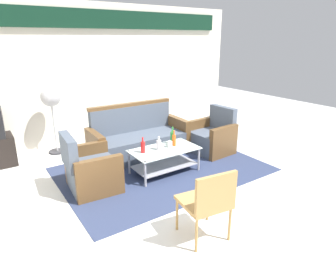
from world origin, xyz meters
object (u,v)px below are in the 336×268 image
Objects in this scene: bottle_orange at (174,140)px; bottle_green at (172,137)px; couch at (139,140)px; armchair_right at (212,138)px; wicker_chair at (208,200)px; coffee_table at (164,157)px; cup at (170,144)px; armchair_left at (91,171)px; bottle_red at (143,147)px; pedestal_fan at (51,101)px; bottle_clear at (159,145)px.

bottle_green is (0.04, 0.10, 0.01)m from bottle_orange.
couch reaches higher than bottle_green.
armchair_right reaches higher than wicker_chair.
wicker_chair is (-0.55, -1.67, 0.22)m from coffee_table.
bottle_orange is (-1.05, -0.22, 0.22)m from armchair_right.
cup is at bearing 76.02° from wicker_chair.
armchair_left is 1.00× the size of armchair_right.
coffee_table is at bearing 79.49° from wicker_chair.
bottle_green is at bearing 7.16° from bottle_red.
armchair_left is 1.33m from cup.
pedestal_fan reaches higher than wicker_chair.
coffee_table is at bearing -169.64° from bottle_orange.
bottle_red is 1.75m from wicker_chair.
armchair_left is 1.46m from bottle_green.
bottle_clear is 0.17× the size of pedestal_fan.
couch reaches higher than wicker_chair.
bottle_red is 0.57m from bottle_orange.
couch is 0.86m from bottle_orange.
bottle_green is (0.62, 0.08, 0.02)m from bottle_red.
armchair_right is at bearing 11.66° from bottle_orange.
armchair_left is 2.90× the size of bottle_green.
armchair_left is 0.86m from bottle_red.
armchair_right is 3.84× the size of bottle_clear.
armchair_left is 1.13m from bottle_clear.
bottle_green is at bearing 73.67° from wicker_chair.
bottle_green is at bearing -50.08° from pedestal_fan.
bottle_orange is at bearing -52.45° from pedestal_fan.
wicker_chair is at bearing -108.17° from coffee_table.
coffee_table is at bearing -22.78° from bottle_clear.
pedestal_fan reaches higher than armchair_left.
pedestal_fan is (-1.48, 1.77, 0.49)m from bottle_green.
armchair_left is at bearing -179.88° from bottle_green.
wicker_chair is at bearing -79.33° from pedestal_fan.
wicker_chair is at bearing -113.99° from bottle_green.
bottle_clear is 2.26m from pedestal_fan.
bottle_red is at bearing 173.75° from bottle_clear.
bottle_red is (-0.35, -0.78, 0.19)m from couch.
armchair_right is at bearing 9.32° from bottle_clear.
pedestal_fan reaches higher than bottle_clear.
wicker_chair is at bearing -114.08° from bottle_orange.
cup is at bearing 98.13° from armchair_right.
pedestal_fan is at bearing 125.48° from cup.
couch is 0.88m from bottle_red.
bottle_orange is at bearing 0.90° from bottle_clear.
bottle_red is at bearing 93.31° from armchair_right.
bottle_orange is at bearing 90.00° from armchair_left.
couch reaches higher than cup.
couch reaches higher than armchair_right.
wicker_chair reaches higher than bottle_clear.
armchair_left is at bearing 174.87° from bottle_red.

